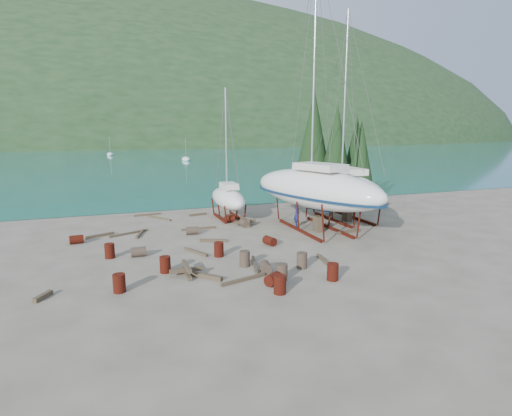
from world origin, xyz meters
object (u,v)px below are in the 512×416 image
object	(u,v)px
large_sailboat_near	(315,188)
small_sailboat_shore	(228,198)
large_sailboat_far	(345,188)
worker	(297,214)

from	to	relation	value
large_sailboat_near	small_sailboat_shore	xyz separation A→B (m)	(-5.02, 6.14, -1.38)
large_sailboat_near	large_sailboat_far	xyz separation A→B (m)	(4.04, 2.21, -0.43)
large_sailboat_far	small_sailboat_shore	world-z (taller)	large_sailboat_far
large_sailboat_near	worker	distance (m)	2.75
small_sailboat_shore	worker	distance (m)	6.41
small_sailboat_shore	large_sailboat_near	bearing A→B (deg)	-50.53
large_sailboat_near	small_sailboat_shore	distance (m)	8.05
small_sailboat_shore	worker	xyz separation A→B (m)	(4.26, -4.72, -0.84)
worker	large_sailboat_far	bearing A→B (deg)	-54.91
large_sailboat_far	small_sailboat_shore	xyz separation A→B (m)	(-9.06, 3.93, -0.95)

